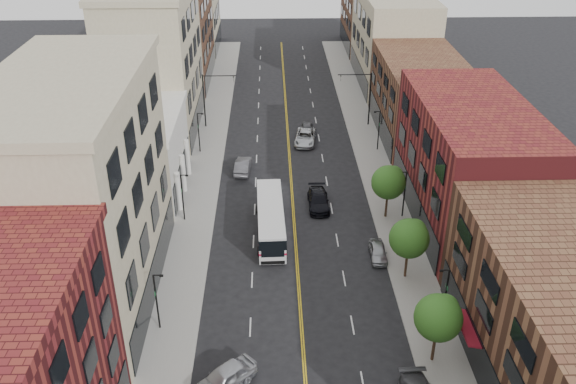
{
  "coord_description": "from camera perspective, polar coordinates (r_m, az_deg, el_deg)",
  "views": [
    {
      "loc": [
        -2.11,
        -28.46,
        32.28
      ],
      "look_at": [
        -0.69,
        20.61,
        5.0
      ],
      "focal_mm": 38.0,
      "sensor_mm": 36.0,
      "label": 1
    }
  ],
  "objects": [
    {
      "name": "bldg_r_mid",
      "position": [
        61.7,
        16.58,
        2.57
      ],
      "size": [
        10.0,
        22.0,
        12.0
      ],
      "primitive_type": "cube",
      "color": "maroon",
      "rests_on": "ground"
    },
    {
      "name": "tree_r_3",
      "position": [
        60.69,
        9.46,
        1.0
      ],
      "size": [
        3.4,
        3.4,
        5.59
      ],
      "color": "black",
      "rests_on": "sidewalk_right"
    },
    {
      "name": "lamp_l_3",
      "position": [
        74.99,
        -8.34,
        5.74
      ],
      "size": [
        0.81,
        0.55,
        5.05
      ],
      "color": "black",
      "rests_on": "sidewalk_left"
    },
    {
      "name": "car_lane_behind",
      "position": [
        70.59,
        -4.24,
        2.47
      ],
      "size": [
        1.99,
        4.81,
        1.55
      ],
      "primitive_type": "imported",
      "rotation": [
        0.0,
        0.0,
        3.07
      ],
      "color": "#4A4A4F",
      "rests_on": "ground"
    },
    {
      "name": "bldg_r_far_a",
      "position": [
        80.65,
        12.29,
        8.62
      ],
      "size": [
        10.0,
        20.0,
        10.0
      ],
      "primitive_type": "cube",
      "color": "brown",
      "rests_on": "ground"
    },
    {
      "name": "car_angle_a",
      "position": [
        43.89,
        -5.97,
        -16.92
      ],
      "size": [
        4.95,
        4.66,
        1.66
      ],
      "primitive_type": "imported",
      "rotation": [
        0.0,
        0.0,
        -0.86
      ],
      "color": "#B6B8BF",
      "rests_on": "ground"
    },
    {
      "name": "bldg_l_far_b",
      "position": [
        100.7,
        -10.44,
        14.35
      ],
      "size": [
        10.0,
        20.0,
        15.0
      ],
      "primitive_type": "cube",
      "color": "brown",
      "rests_on": "ground"
    },
    {
      "name": "lamp_r_3",
      "position": [
        75.6,
        8.47,
        5.92
      ],
      "size": [
        0.81,
        0.55,
        5.05
      ],
      "color": "black",
      "rests_on": "sidewalk_right"
    },
    {
      "name": "signal_mast_left",
      "position": [
        81.7,
        -7.38,
        9.05
      ],
      "size": [
        4.49,
        0.18,
        7.2
      ],
      "color": "black",
      "rests_on": "sidewalk_left"
    },
    {
      "name": "lamp_l_2",
      "position": [
        60.74,
        -9.82,
        -0.26
      ],
      "size": [
        0.81,
        0.55,
        5.05
      ],
      "color": "black",
      "rests_on": "sidewalk_left"
    },
    {
      "name": "bldg_r_far_c",
      "position": [
        119.09,
        7.92,
        15.8
      ],
      "size": [
        10.0,
        18.0,
        11.0
      ],
      "primitive_type": "cube",
      "color": "brown",
      "rests_on": "ground"
    },
    {
      "name": "car_parked_far",
      "position": [
        56.24,
        8.41,
        -5.54
      ],
      "size": [
        1.62,
        3.79,
        1.28
      ],
      "primitive_type": "imported",
      "rotation": [
        0.0,
        0.0,
        -0.03
      ],
      "color": "#97999E",
      "rests_on": "ground"
    },
    {
      "name": "car_lane_a",
      "position": [
        63.43,
        2.86,
        -0.78
      ],
      "size": [
        2.16,
        5.23,
        1.51
      ],
      "primitive_type": "imported",
      "rotation": [
        0.0,
        0.0,
        0.01
      ],
      "color": "black",
      "rests_on": "ground"
    },
    {
      "name": "tree_r_1",
      "position": [
        44.53,
        13.98,
        -11.21
      ],
      "size": [
        3.4,
        3.4,
        5.59
      ],
      "color": "black",
      "rests_on": "sidewalk_right"
    },
    {
      "name": "bldg_l_white",
      "position": [
        67.5,
        -14.26,
        3.35
      ],
      "size": [
        10.0,
        14.0,
        8.0
      ],
      "primitive_type": "cube",
      "color": "silver",
      "rests_on": "ground"
    },
    {
      "name": "bldg_l_far_a",
      "position": [
        81.3,
        -12.4,
        11.76
      ],
      "size": [
        10.0,
        20.0,
        18.0
      ],
      "primitive_type": "cube",
      "color": "tan",
      "rests_on": "ground"
    },
    {
      "name": "city_bus",
      "position": [
        58.62,
        -1.64,
        -2.41
      ],
      "size": [
        2.98,
        11.35,
        2.9
      ],
      "rotation": [
        0.0,
        0.0,
        0.03
      ],
      "color": "silver",
      "rests_on": "ground"
    },
    {
      "name": "lamp_r_1",
      "position": [
        48.57,
        14.5,
        -9.16
      ],
      "size": [
        0.81,
        0.55,
        5.05
      ],
      "color": "black",
      "rests_on": "sidewalk_right"
    },
    {
      "name": "lamp_l_1",
      "position": [
        47.6,
        -12.17,
        -9.73
      ],
      "size": [
        0.81,
        0.55,
        5.05
      ],
      "color": "black",
      "rests_on": "sidewalk_left"
    },
    {
      "name": "lamp_r_2",
      "position": [
        61.49,
        10.82,
        0.03
      ],
      "size": [
        0.81,
        0.55,
        5.05
      ],
      "color": "black",
      "rests_on": "sidewalk_right"
    },
    {
      "name": "bldg_r_far_b",
      "position": [
        99.63,
        9.75,
        13.96
      ],
      "size": [
        10.0,
        22.0,
        14.0
      ],
      "primitive_type": "cube",
      "color": "tan",
      "rests_on": "ground"
    },
    {
      "name": "sidewalk_left",
      "position": [
        71.6,
        -7.81,
        2.04
      ],
      "size": [
        4.0,
        110.0,
        0.15
      ],
      "primitive_type": "cube",
      "color": "gray",
      "rests_on": "ground"
    },
    {
      "name": "bldg_r_near",
      "position": [
        43.81,
        25.34,
        -12.87
      ],
      "size": [
        10.0,
        26.0,
        10.0
      ],
      "primitive_type": "cube",
      "color": "brown",
      "rests_on": "ground"
    },
    {
      "name": "signal_mast_right",
      "position": [
        82.23,
        7.19,
        9.2
      ],
      "size": [
        4.49,
        0.18,
        7.2
      ],
      "color": "black",
      "rests_on": "sidewalk_right"
    },
    {
      "name": "tree_r_2",
      "position": [
        52.28,
        11.35,
        -4.17
      ],
      "size": [
        3.4,
        3.4,
        5.59
      ],
      "color": "black",
      "rests_on": "sidewalk_right"
    },
    {
      "name": "bldg_l_tanoffice",
      "position": [
        49.82,
        -18.83,
        -0.49
      ],
      "size": [
        10.0,
        22.0,
        18.0
      ],
      "primitive_type": "cube",
      "color": "tan",
      "rests_on": "ground"
    },
    {
      "name": "sidewalk_right",
      "position": [
        72.18,
        8.19,
        2.25
      ],
      "size": [
        4.0,
        110.0,
        0.15
      ],
      "primitive_type": "cube",
      "color": "gray",
      "rests_on": "ground"
    },
    {
      "name": "car_lane_b",
      "position": [
        77.81,
        1.64,
        5.16
      ],
      "size": [
        3.28,
        5.82,
        1.53
      ],
      "primitive_type": "imported",
      "rotation": [
        0.0,
        0.0,
        -0.14
      ],
      "color": "silver",
      "rests_on": "ground"
    },
    {
      "name": "car_lane_c",
      "position": [
        80.27,
        1.8,
        5.87
      ],
      "size": [
        1.9,
        4.16,
        1.38
      ],
      "primitive_type": "imported",
      "rotation": [
        0.0,
        0.0,
        -0.07
      ],
      "color": "#424246",
      "rests_on": "ground"
    }
  ]
}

